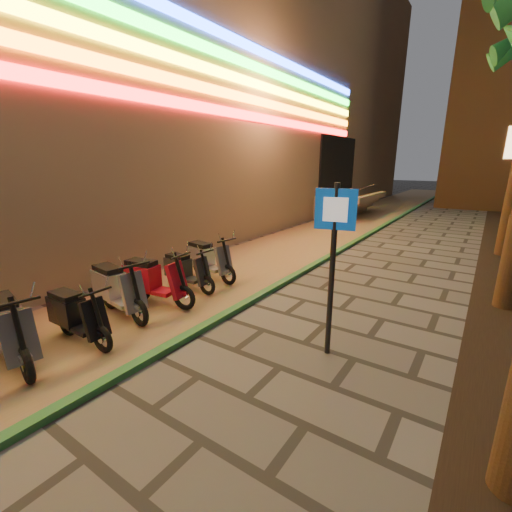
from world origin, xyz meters
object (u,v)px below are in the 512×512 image
Objects in this scene: scooter_5 at (9,328)px; scooter_7 at (116,289)px; scooter_9 at (185,270)px; scooter_10 at (207,259)px; scooter_8 at (152,280)px; pedestrian_sign at (333,248)px; scooter_6 at (75,315)px.

scooter_5 is 1.00× the size of scooter_7.
scooter_9 is 0.89m from scooter_10.
scooter_9 is (-0.05, 3.66, -0.08)m from scooter_5.
scooter_9 is (-0.07, 1.02, -0.07)m from scooter_8.
scooter_10 is (-0.10, 0.89, 0.05)m from scooter_9.
scooter_5 reaches higher than scooter_10.
pedestrian_sign reaches higher than scooter_9.
scooter_6 is 1.10m from scooter_7.
scooter_10 is at bearing 97.04° from scooter_7.
scooter_10 reaches higher than scooter_9.
scooter_8 is at bearing 84.32° from scooter_7.
scooter_5 is 3.66m from scooter_9.
scooter_7 reaches higher than scooter_6.
pedestrian_sign is 4.32m from scooter_7.
scooter_6 is at bearing -164.85° from pedestrian_sign.
pedestrian_sign is 4.36m from scooter_6.
scooter_8 is (-0.20, 1.77, 0.06)m from scooter_6.
scooter_5 is 1.02× the size of scooter_8.
scooter_7 is at bearing -111.81° from scooter_8.
scooter_5 is 1.90m from scooter_7.
scooter_7 is (-4.03, -0.98, -1.19)m from pedestrian_sign.
scooter_7 is at bearing 104.61° from scooter_5.
scooter_8 is 1.15× the size of scooter_9.
scooter_8 is at bearing -84.60° from scooter_9.
scooter_9 is at bearing -75.40° from scooter_10.
scooter_7 reaches higher than scooter_9.
scooter_8 reaches higher than scooter_6.
pedestrian_sign is at bearing -5.60° from scooter_8.
scooter_9 is at bearing 101.01° from scooter_5.
scooter_8 is at bearing 169.92° from pedestrian_sign.
scooter_6 is at bearing -92.57° from scooter_8.
scooter_6 is 0.87× the size of scooter_7.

